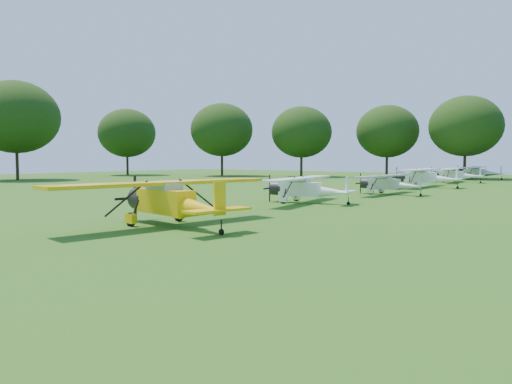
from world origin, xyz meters
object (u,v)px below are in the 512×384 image
at_px(aircraft_5, 425,176).
at_px(aircraft_6, 455,174).
at_px(aircraft_7, 478,171).
at_px(golf_cart, 423,176).
at_px(aircraft_2, 172,198).
at_px(aircraft_4, 388,182).
at_px(aircraft_3, 306,187).

height_order(aircraft_5, aircraft_6, aircraft_5).
xyz_separation_m(aircraft_7, golf_cart, (-6.71, -5.28, -0.68)).
bearing_deg(aircraft_5, aircraft_2, -90.73).
bearing_deg(aircraft_4, aircraft_6, 94.15).
xyz_separation_m(aircraft_4, aircraft_7, (-1.16, 38.01, 0.11)).
relative_size(aircraft_2, golf_cart, 6.03).
relative_size(aircraft_4, aircraft_5, 0.85).
xyz_separation_m(aircraft_6, aircraft_7, (0.14, 12.23, 0.03)).
bearing_deg(aircraft_4, aircraft_2, -89.38).
relative_size(aircraft_6, golf_cart, 5.17).
bearing_deg(aircraft_3, aircraft_6, 79.94).
xyz_separation_m(aircraft_2, aircraft_5, (-0.58, 38.72, -0.09)).
bearing_deg(aircraft_5, aircraft_6, 90.23).
bearing_deg(aircraft_2, aircraft_3, 104.24).
distance_m(aircraft_7, golf_cart, 8.56).
bearing_deg(aircraft_6, aircraft_4, -95.08).
distance_m(aircraft_5, aircraft_7, 25.40).
bearing_deg(aircraft_6, aircraft_2, -96.86).
xyz_separation_m(aircraft_3, aircraft_5, (0.67, 24.23, 0.11)).
bearing_deg(aircraft_4, aircraft_3, -96.34).
xyz_separation_m(aircraft_2, golf_cart, (-7.57, 58.85, -0.85)).
bearing_deg(golf_cart, aircraft_2, -75.14).
distance_m(aircraft_6, aircraft_7, 12.23).
relative_size(aircraft_4, golf_cart, 4.77).
bearing_deg(aircraft_3, golf_cart, 88.43).
height_order(aircraft_4, golf_cart, aircraft_4).
height_order(aircraft_5, golf_cart, aircraft_5).
relative_size(aircraft_2, aircraft_7, 1.15).
bearing_deg(aircraft_3, aircraft_7, 79.87).
xyz_separation_m(aircraft_2, aircraft_7, (-0.87, 64.13, -0.17)).
relative_size(aircraft_7, golf_cart, 5.25).
bearing_deg(golf_cart, aircraft_3, -74.37).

